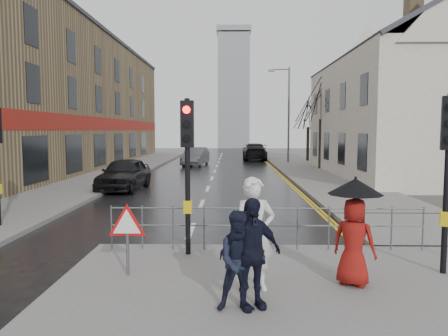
{
  "coord_description": "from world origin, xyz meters",
  "views": [
    {
      "loc": [
        1.15,
        -9.2,
        2.86
      ],
      "look_at": [
        0.92,
        4.5,
        1.67
      ],
      "focal_mm": 35.0,
      "sensor_mm": 36.0,
      "label": 1
    }
  ],
  "objects_px": {
    "pedestrian_b": "(241,261)",
    "car_parked": "(124,174)",
    "car_mid": "(195,156)",
    "pedestrian_a": "(254,234)",
    "pedestrian_d": "(251,253)",
    "pedestrian_with_umbrella": "(354,225)"
  },
  "relations": [
    {
      "from": "pedestrian_b",
      "to": "car_parked",
      "type": "distance_m",
      "value": 15.31
    },
    {
      "from": "car_parked",
      "to": "car_mid",
      "type": "height_order",
      "value": "car_parked"
    },
    {
      "from": "pedestrian_b",
      "to": "car_mid",
      "type": "relative_size",
      "value": 0.34
    },
    {
      "from": "pedestrian_a",
      "to": "pedestrian_d",
      "type": "height_order",
      "value": "pedestrian_a"
    },
    {
      "from": "pedestrian_a",
      "to": "pedestrian_b",
      "type": "xyz_separation_m",
      "value": [
        -0.25,
        -0.87,
        -0.2
      ]
    },
    {
      "from": "pedestrian_d",
      "to": "car_parked",
      "type": "height_order",
      "value": "pedestrian_d"
    },
    {
      "from": "pedestrian_with_umbrella",
      "to": "car_parked",
      "type": "height_order",
      "value": "pedestrian_with_umbrella"
    },
    {
      "from": "pedestrian_d",
      "to": "pedestrian_b",
      "type": "bearing_deg",
      "value": -172.45
    },
    {
      "from": "pedestrian_a",
      "to": "car_parked",
      "type": "xyz_separation_m",
      "value": [
        -5.54,
        13.5,
        -0.34
      ]
    },
    {
      "from": "pedestrian_a",
      "to": "car_parked",
      "type": "relative_size",
      "value": 0.43
    },
    {
      "from": "pedestrian_a",
      "to": "pedestrian_b",
      "type": "bearing_deg",
      "value": -114.16
    },
    {
      "from": "pedestrian_with_umbrella",
      "to": "car_parked",
      "type": "xyz_separation_m",
      "value": [
        -7.3,
        13.25,
        -0.45
      ]
    },
    {
      "from": "pedestrian_b",
      "to": "pedestrian_with_umbrella",
      "type": "distance_m",
      "value": 2.31
    },
    {
      "from": "pedestrian_with_umbrella",
      "to": "car_mid",
      "type": "height_order",
      "value": "pedestrian_with_umbrella"
    },
    {
      "from": "pedestrian_with_umbrella",
      "to": "car_mid",
      "type": "xyz_separation_m",
      "value": [
        -5.05,
        27.69,
        -0.48
      ]
    },
    {
      "from": "pedestrian_with_umbrella",
      "to": "pedestrian_b",
      "type": "bearing_deg",
      "value": -150.92
    },
    {
      "from": "pedestrian_d",
      "to": "car_parked",
      "type": "xyz_separation_m",
      "value": [
        -5.44,
        14.28,
        -0.23
      ]
    },
    {
      "from": "pedestrian_with_umbrella",
      "to": "car_parked",
      "type": "relative_size",
      "value": 0.42
    },
    {
      "from": "car_mid",
      "to": "pedestrian_b",
      "type": "bearing_deg",
      "value": -76.81
    },
    {
      "from": "car_parked",
      "to": "car_mid",
      "type": "xyz_separation_m",
      "value": [
        2.24,
        14.44,
        -0.03
      ]
    },
    {
      "from": "pedestrian_d",
      "to": "car_parked",
      "type": "distance_m",
      "value": 15.28
    },
    {
      "from": "pedestrian_b",
      "to": "pedestrian_d",
      "type": "xyz_separation_m",
      "value": [
        0.15,
        0.09,
        0.09
      ]
    }
  ]
}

